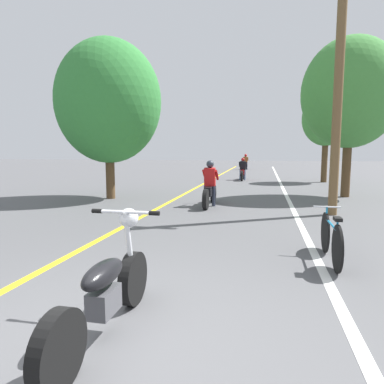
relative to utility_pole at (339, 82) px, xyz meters
The scene contains 12 objects.
ground_plane 8.60m from the utility_pole, 114.76° to the right, with size 120.00×120.00×0.00m, color #515154.
lane_stripe_center 7.88m from the utility_pole, 135.04° to the left, with size 0.14×48.00×0.01m, color yellow.
lane_stripe_edge 6.17m from the utility_pole, 101.09° to the left, with size 0.14×48.00×0.01m, color white.
utility_pole is the anchor object (origin of this frame).
roadside_tree_right_near 4.19m from the utility_pole, 73.67° to the left, with size 3.51×3.16×5.87m.
roadside_tree_right_far 10.42m from the utility_pole, 82.26° to the left, with size 2.59×2.33×4.98m.
roadside_tree_left 7.55m from the utility_pole, 166.58° to the left, with size 3.79×3.41×5.66m.
motorcycle_foreground 8.29m from the utility_pole, 115.12° to the right, with size 0.75×2.04×1.12m.
motorcycle_rider_lead 4.68m from the utility_pole, 166.78° to the left, with size 0.50×2.14×1.44m.
motorcycle_rider_mid 11.66m from the utility_pole, 106.05° to the left, with size 0.50×2.06×1.33m.
motorcycle_rider_far 22.94m from the utility_pole, 99.06° to the left, with size 0.50×2.20×1.45m.
bicycle_parked 5.33m from the utility_pole, 100.61° to the right, with size 0.44×1.71×0.81m.
Camera 1 is at (1.45, -2.68, 1.74)m, focal length 32.00 mm.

